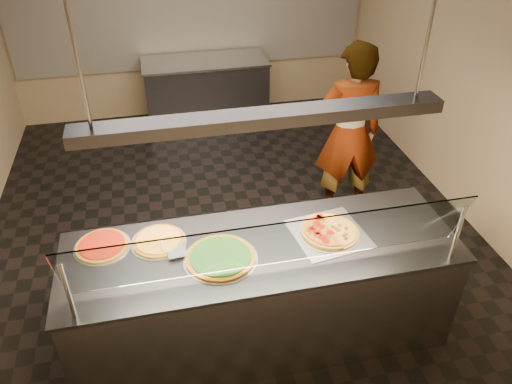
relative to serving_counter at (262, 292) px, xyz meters
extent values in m
cube|color=black|center=(0.01, 1.41, -0.48)|extent=(5.00, 6.00, 0.02)
cube|color=#968061|center=(0.01, 4.42, 1.03)|extent=(5.00, 0.02, 3.00)
cube|color=#968061|center=(2.52, 1.41, 1.03)|extent=(0.02, 6.00, 3.00)
cube|color=silver|center=(0.01, 4.39, 0.83)|extent=(4.90, 0.02, 1.20)
cube|color=#B7B7BC|center=(0.00, 0.00, -0.02)|extent=(2.84, 0.90, 0.90)
cube|color=#3C3C42|center=(0.00, 0.00, 0.45)|extent=(2.88, 0.94, 0.03)
cylinder|color=#B7B7BC|center=(-1.27, -0.40, 0.68)|extent=(0.03, 0.03, 0.44)
cylinder|color=#B7B7BC|center=(1.27, -0.40, 0.68)|extent=(0.03, 0.03, 0.44)
cube|color=white|center=(0.00, -0.34, 0.76)|extent=(2.64, 0.18, 0.47)
cube|color=silver|center=(0.52, 0.03, 0.47)|extent=(0.58, 0.58, 0.01)
cylinder|color=silver|center=(0.52, 0.03, 0.47)|extent=(0.46, 0.46, 0.01)
cylinder|color=#710B04|center=(0.50, 0.19, 0.52)|extent=(0.06, 0.06, 0.01)
cylinder|color=#710B04|center=(0.48, 0.17, 0.52)|extent=(0.06, 0.06, 0.01)
cylinder|color=#710B04|center=(0.45, 0.12, 0.52)|extent=(0.06, 0.06, 0.01)
cylinder|color=#710B04|center=(0.46, 0.07, 0.52)|extent=(0.06, 0.06, 0.01)
cylinder|color=#710B04|center=(0.40, 0.07, 0.52)|extent=(0.06, 0.06, 0.01)
cylinder|color=#710B04|center=(0.38, 0.05, 0.52)|extent=(0.06, 0.06, 0.01)
cylinder|color=#710B04|center=(0.42, 0.01, 0.52)|extent=(0.06, 0.06, 0.01)
cylinder|color=#710B04|center=(0.41, -0.02, 0.52)|extent=(0.06, 0.06, 0.01)
cylinder|color=#710B04|center=(0.44, -0.05, 0.52)|extent=(0.06, 0.06, 0.01)
cylinder|color=#710B04|center=(0.44, -0.09, 0.52)|extent=(0.06, 0.06, 0.01)
cylinder|color=#710B04|center=(0.51, -0.01, 0.52)|extent=(0.06, 0.06, 0.01)
cube|color=#19590F|center=(0.51, 0.14, 0.52)|extent=(0.02, 0.01, 0.01)
cube|color=#19590F|center=(0.47, 0.12, 0.52)|extent=(0.02, 0.02, 0.01)
cube|color=#19590F|center=(0.42, 0.09, 0.52)|extent=(0.01, 0.02, 0.01)
cube|color=#19590F|center=(0.44, 0.05, 0.52)|extent=(0.02, 0.02, 0.01)
cube|color=#19590F|center=(0.36, 0.01, 0.52)|extent=(0.02, 0.02, 0.01)
cube|color=#19590F|center=(0.41, -0.04, 0.52)|extent=(0.02, 0.02, 0.01)
cube|color=#19590F|center=(0.47, -0.04, 0.52)|extent=(0.02, 0.02, 0.01)
cube|color=#19590F|center=(0.49, -0.06, 0.52)|extent=(0.02, 0.02, 0.01)
sphere|color=#513014|center=(0.53, 0.00, 0.50)|extent=(0.03, 0.03, 0.03)
sphere|color=#513014|center=(0.60, -0.08, 0.50)|extent=(0.03, 0.03, 0.03)
sphere|color=#513014|center=(0.60, -0.05, 0.50)|extent=(0.03, 0.03, 0.03)
sphere|color=#513014|center=(0.62, -0.03, 0.50)|extent=(0.03, 0.03, 0.03)
sphere|color=#513014|center=(0.58, 0.02, 0.50)|extent=(0.03, 0.03, 0.03)
sphere|color=#513014|center=(0.65, 0.03, 0.50)|extent=(0.03, 0.03, 0.03)
sphere|color=#513014|center=(0.58, 0.04, 0.50)|extent=(0.03, 0.03, 0.03)
sphere|color=#513014|center=(0.61, 0.08, 0.50)|extent=(0.03, 0.03, 0.03)
sphere|color=#513014|center=(0.56, 0.07, 0.50)|extent=(0.03, 0.03, 0.03)
cylinder|color=silver|center=(-0.32, -0.07, 0.47)|extent=(0.52, 0.52, 0.01)
cylinder|color=brown|center=(-0.32, -0.07, 0.48)|extent=(0.49, 0.49, 0.02)
cylinder|color=#0E3612|center=(-0.32, -0.07, 0.49)|extent=(0.43, 0.43, 0.01)
cylinder|color=silver|center=(-0.73, 0.21, 0.47)|extent=(0.40, 0.40, 0.01)
cylinder|color=brown|center=(-0.73, 0.21, 0.48)|extent=(0.37, 0.37, 0.02)
cylinder|color=gold|center=(-0.73, 0.21, 0.49)|extent=(0.32, 0.32, 0.01)
cylinder|color=silver|center=(-1.13, 0.24, 0.47)|extent=(0.40, 0.40, 0.01)
cylinder|color=brown|center=(-1.13, 0.24, 0.48)|extent=(0.37, 0.37, 0.02)
cylinder|color=maroon|center=(-1.13, 0.24, 0.49)|extent=(0.32, 0.32, 0.01)
cube|color=#B7B7BC|center=(-0.61, 0.04, 0.49)|extent=(0.14, 0.12, 0.00)
cylinder|color=tan|center=(-0.71, 0.15, 0.49)|extent=(0.03, 0.14, 0.02)
cube|color=#3C3C42|center=(0.11, 3.96, -0.02)|extent=(1.67, 0.70, 0.90)
cube|color=#B7B7BC|center=(0.11, 3.96, 0.45)|extent=(1.71, 0.74, 0.03)
imported|color=#363344|center=(1.24, 1.50, 0.48)|extent=(0.71, 0.49, 1.88)
cube|color=#3C3C42|center=(0.00, 0.00, 1.48)|extent=(2.30, 0.18, 0.08)
cylinder|color=#B7B7BC|center=(-1.00, 0.00, 2.03)|extent=(0.02, 0.02, 1.01)
cylinder|color=#B7B7BC|center=(1.00, 0.00, 2.03)|extent=(0.02, 0.02, 1.01)
camera|label=1|loc=(-0.63, -2.67, 2.82)|focal=35.00mm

